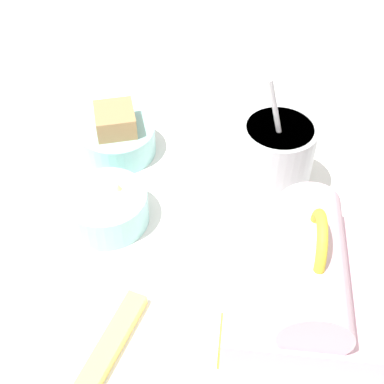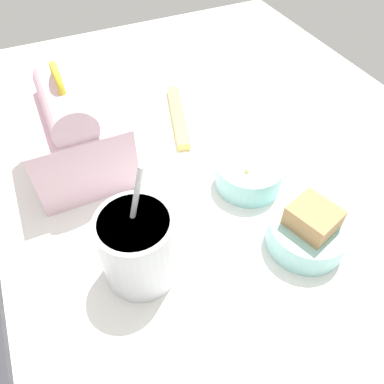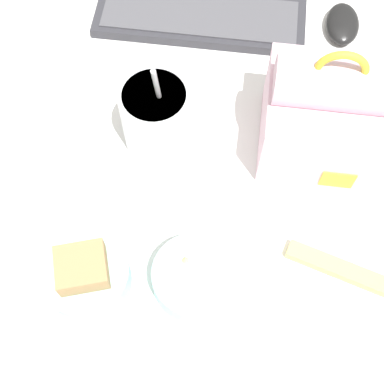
# 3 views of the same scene
# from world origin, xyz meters

# --- Properties ---
(desk_surface) EXTENTS (1.40, 1.10, 0.02)m
(desk_surface) POSITION_xyz_m (0.00, 0.00, 0.01)
(desk_surface) COLOR white
(desk_surface) RESTS_ON ground
(keyboard) EXTENTS (0.36, 0.12, 0.02)m
(keyboard) POSITION_xyz_m (-0.03, 0.36, 0.03)
(keyboard) COLOR #2D2D33
(keyboard) RESTS_ON desk_surface
(lunch_bag) EXTENTS (0.17, 0.16, 0.21)m
(lunch_bag) POSITION_xyz_m (0.18, 0.14, 0.10)
(lunch_bag) COLOR beige
(lunch_bag) RESTS_ON desk_surface
(soup_cup) EXTENTS (0.10, 0.10, 0.19)m
(soup_cup) POSITION_xyz_m (-0.06, 0.11, 0.08)
(soup_cup) COLOR silver
(soup_cup) RESTS_ON desk_surface
(bento_bowl_sandwich) EXTENTS (0.12, 0.12, 0.08)m
(bento_bowl_sandwich) POSITION_xyz_m (-0.12, -0.13, 0.05)
(bento_bowl_sandwich) COLOR #93D1CC
(bento_bowl_sandwich) RESTS_ON desk_surface
(bento_bowl_snacks) EXTENTS (0.11, 0.11, 0.06)m
(bento_bowl_snacks) POSITION_xyz_m (0.02, -0.11, 0.05)
(bento_bowl_snacks) COLOR #93D1CC
(bento_bowl_snacks) RESTS_ON desk_surface
(computer_mouse) EXTENTS (0.06, 0.09, 0.03)m
(computer_mouse) POSITION_xyz_m (0.22, 0.37, 0.03)
(computer_mouse) COLOR black
(computer_mouse) RESTS_ON desk_surface
(chopstick_case) EXTENTS (0.20, 0.08, 0.02)m
(chopstick_case) POSITION_xyz_m (0.24, -0.07, 0.03)
(chopstick_case) COLOR #EFD666
(chopstick_case) RESTS_ON desk_surface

